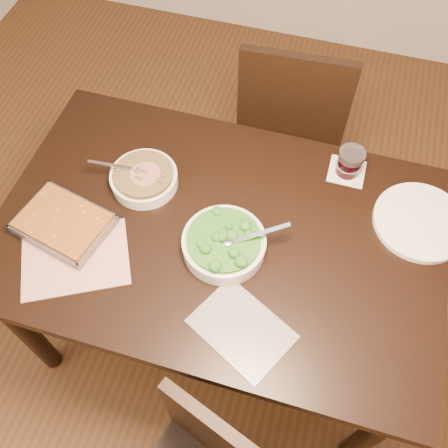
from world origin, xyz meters
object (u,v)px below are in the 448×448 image
Objects in this scene: broccoli_bowl at (224,243)px; chair_far at (292,116)px; stew_bowl at (144,178)px; table at (219,245)px; baking_dish at (64,224)px; wine_tumbler at (350,162)px; dinner_plate at (420,222)px.

chair_far is (0.06, 0.84, -0.27)m from broccoli_bowl.
chair_far is at bearing 60.51° from stew_bowl.
table is 5.08× the size of broccoli_bowl.
wine_tumbler reaches higher than baking_dish.
stew_bowl is 0.29m from baking_dish.
wine_tumbler is 0.58m from chair_far.
wine_tumbler is (0.81, 0.47, 0.03)m from baking_dish.
wine_tumbler is (0.31, 0.40, 0.02)m from broccoli_bowl.
broccoli_bowl reaches higher than baking_dish.
baking_dish is 1.06× the size of dinner_plate.
chair_far is (-0.25, 0.43, -0.29)m from wine_tumbler.
chair_far is at bearing 86.03° from broccoli_bowl.
broccoli_bowl is 0.94× the size of dinner_plate.
chair_far reaches higher than stew_bowl.
table is 0.33m from stew_bowl.
dinner_plate is (0.60, 0.20, 0.11)m from table.
wine_tumbler reaches higher than table.
wine_tumbler reaches higher than dinner_plate.
stew_bowl is 0.89m from dinner_plate.
table is at bearing 120.79° from broccoli_bowl.
table is 4.77× the size of dinner_plate.
stew_bowl reaches higher than dinner_plate.
table is at bearing 79.95° from chair_far.
broccoli_bowl is at bearing -127.67° from wine_tumbler.
chair_far reaches higher than broccoli_bowl.
stew_bowl is 0.26× the size of chair_far.
stew_bowl is at bearing 66.10° from baking_dish.
broccoli_bowl is 0.50m from baking_dish.
stew_bowl is 0.83× the size of dinner_plate.
broccoli_bowl is 0.89× the size of baking_dish.
baking_dish is at bearing -149.74° from wine_tumbler.
stew_bowl is at bearing -159.38° from wine_tumbler.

